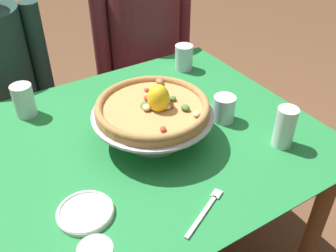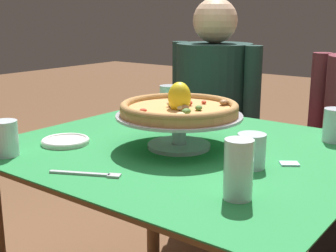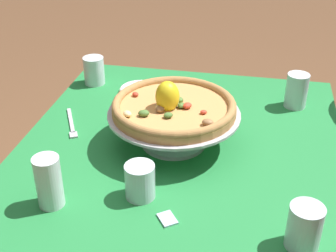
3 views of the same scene
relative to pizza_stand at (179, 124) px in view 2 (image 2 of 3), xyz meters
name	(u,v)px [view 2 (image 2 of 3)]	position (x,y,z in m)	size (l,w,h in m)	color
dining_table	(185,179)	(0.01, 0.02, -0.18)	(1.08, 0.96, 0.73)	brown
pizza_stand	(179,124)	(0.00, 0.00, 0.00)	(0.39, 0.39, 0.10)	#B7B7C1
pizza	(179,108)	(0.00, 0.00, 0.05)	(0.36, 0.36, 0.10)	tan
water_glass_front_right	(238,173)	(0.34, -0.24, -0.01)	(0.07, 0.07, 0.14)	white
water_glass_front_left	(5,141)	(-0.35, -0.37, -0.03)	(0.08, 0.08, 0.10)	silver
water_glass_side_right	(251,153)	(0.26, -0.04, -0.03)	(0.08, 0.08, 0.09)	silver
water_glass_back_left	(169,102)	(-0.31, 0.36, -0.02)	(0.07, 0.07, 0.12)	silver
water_glass_back_right	(335,127)	(0.36, 0.36, -0.02)	(0.08, 0.08, 0.11)	silver
side_plate	(65,141)	(-0.31, -0.18, -0.06)	(0.15, 0.15, 0.02)	silver
dinner_fork	(89,174)	(-0.04, -0.34, -0.07)	(0.18, 0.10, 0.01)	#B7B7C1
sugar_packet	(289,164)	(0.34, 0.05, -0.07)	(0.05, 0.04, 0.01)	silver
diner_left	(213,123)	(-0.37, 0.80, -0.20)	(0.52, 0.41, 1.20)	gray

